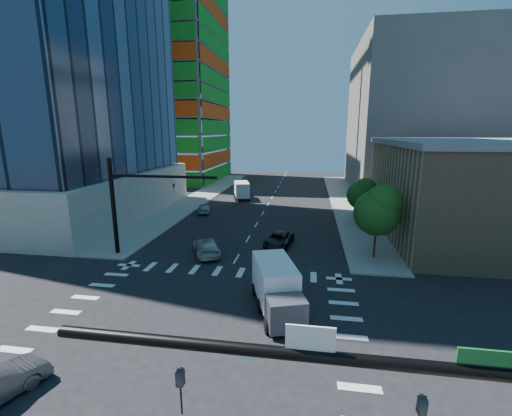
# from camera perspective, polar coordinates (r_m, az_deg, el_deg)

# --- Properties ---
(ground) EXTENTS (160.00, 160.00, 0.00)m
(ground) POSITION_cam_1_polar(r_m,az_deg,el_deg) (21.55, -10.42, -19.83)
(ground) COLOR black
(ground) RESTS_ON ground
(road_markings) EXTENTS (20.00, 20.00, 0.01)m
(road_markings) POSITION_cam_1_polar(r_m,az_deg,el_deg) (21.55, -10.42, -19.82)
(road_markings) COLOR silver
(road_markings) RESTS_ON ground
(sidewalk_ne) EXTENTS (5.00, 60.00, 0.15)m
(sidewalk_ne) POSITION_cam_1_polar(r_m,az_deg,el_deg) (58.51, 14.73, 1.06)
(sidewalk_ne) COLOR gray
(sidewalk_ne) RESTS_ON ground
(sidewalk_nw) EXTENTS (5.00, 60.00, 0.15)m
(sidewalk_nw) POSITION_cam_1_polar(r_m,az_deg,el_deg) (61.17, -9.25, 1.82)
(sidewalk_nw) COLOR gray
(sidewalk_nw) RESTS_ON ground
(construction_building) EXTENTS (25.16, 34.50, 70.60)m
(construction_building) POSITION_cam_1_polar(r_m,az_deg,el_deg) (86.89, -15.13, 21.03)
(construction_building) COLOR slate
(construction_building) RESTS_ON ground
(commercial_building) EXTENTS (20.50, 22.50, 10.60)m
(commercial_building) POSITION_cam_1_polar(r_m,az_deg,el_deg) (43.70, 34.03, 2.40)
(commercial_building) COLOR #A07F5D
(commercial_building) RESTS_ON ground
(bg_building_ne) EXTENTS (24.00, 30.00, 28.00)m
(bg_building_ne) POSITION_cam_1_polar(r_m,az_deg,el_deg) (74.98, 25.61, 13.46)
(bg_building_ne) COLOR #645E5A
(bg_building_ne) RESTS_ON ground
(signal_mast_nw) EXTENTS (10.20, 0.40, 9.00)m
(signal_mast_nw) POSITION_cam_1_polar(r_m,az_deg,el_deg) (33.46, -20.59, 1.55)
(signal_mast_nw) COLOR black
(signal_mast_nw) RESTS_ON sidewalk_nw
(tree_south) EXTENTS (4.16, 4.16, 6.82)m
(tree_south) POSITION_cam_1_polar(r_m,az_deg,el_deg) (32.31, 19.84, -0.23)
(tree_south) COLOR #382316
(tree_south) RESTS_ON sidewalk_ne
(tree_north) EXTENTS (3.54, 3.52, 5.78)m
(tree_north) POSITION_cam_1_polar(r_m,az_deg,el_deg) (44.10, 17.32, 2.34)
(tree_north) COLOR #382316
(tree_north) RESTS_ON sidewalk_ne
(car_nb_far) EXTENTS (3.11, 5.32, 1.39)m
(car_nb_far) POSITION_cam_1_polar(r_m,az_deg,el_deg) (34.99, 3.85, -5.30)
(car_nb_far) COLOR black
(car_nb_far) RESTS_ON ground
(car_sb_near) EXTENTS (4.10, 5.65, 1.52)m
(car_sb_near) POSITION_cam_1_polar(r_m,az_deg,el_deg) (33.12, -8.26, -6.35)
(car_sb_near) COLOR #B2B2B2
(car_sb_near) RESTS_ON ground
(car_sb_mid) EXTENTS (2.65, 4.36, 1.39)m
(car_sb_mid) POSITION_cam_1_polar(r_m,az_deg,el_deg) (49.42, -8.65, -0.04)
(car_sb_mid) COLOR #9A9DA1
(car_sb_mid) RESTS_ON ground
(box_truck_near) EXTENTS (4.20, 6.36, 3.08)m
(box_truck_near) POSITION_cam_1_polar(r_m,az_deg,el_deg) (22.68, 3.64, -13.90)
(box_truck_near) COLOR black
(box_truck_near) RESTS_ON ground
(box_truck_far) EXTENTS (3.94, 6.15, 2.99)m
(box_truck_far) POSITION_cam_1_polar(r_m,az_deg,el_deg) (59.35, -2.47, 2.86)
(box_truck_far) COLOR black
(box_truck_far) RESTS_ON ground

